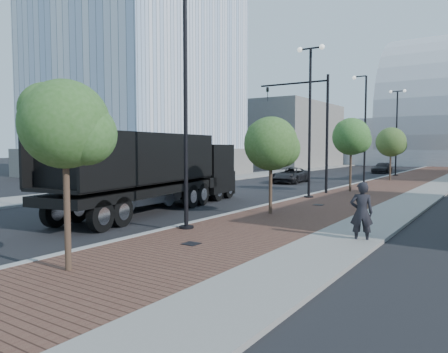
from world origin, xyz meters
The scene contains 23 objects.
sidewalk centered at (3.50, 40.00, 0.06)m, with size 7.00×140.00×0.12m, color #4C2D23.
concrete_strip centered at (6.20, 40.00, 0.07)m, with size 2.40×140.00×0.13m, color slate.
curb centered at (0.00, 40.00, 0.07)m, with size 0.30×140.00×0.14m, color gray.
west_sidewalk centered at (-13.00, 40.00, 0.06)m, with size 4.00×140.00×0.12m, color slate.
dump_truck centered at (-4.34, 15.28, 1.63)m, with size 4.97×14.19×3.86m.
white_sedan centered at (-5.40, 13.50, 0.82)m, with size 1.73×4.97×1.64m, color white.
dark_car_mid centered at (-5.45, 32.40, 0.69)m, with size 2.27×4.93×1.37m, color black.
dark_car_far centered at (-2.12, 51.59, 0.63)m, with size 1.76×4.32×1.25m, color black.
pedestrian centered at (6.74, 11.69, 1.03)m, with size 0.75×0.49×2.06m, color black.
streetlight_1 centered at (0.49, 10.00, 4.34)m, with size 1.44×0.56×9.21m.
streetlight_2 centered at (0.60, 22.00, 4.82)m, with size 1.72×0.56×9.28m.
streetlight_3 centered at (0.49, 34.00, 4.34)m, with size 1.44×0.56×9.21m.
streetlight_4 centered at (0.60, 46.00, 4.82)m, with size 1.72×0.56×9.28m.
traffic_mast centered at (-0.30, 25.00, 4.98)m, with size 5.09×0.20×8.00m.
tree_0 centered at (1.65, 4.02, 3.77)m, with size 2.28×2.21×4.89m.
tree_1 centered at (1.65, 15.02, 3.36)m, with size 2.52×2.49×4.62m.
tree_2 centered at (1.65, 27.02, 3.91)m, with size 2.60×2.58×5.22m.
tree_3 centered at (1.65, 39.02, 3.64)m, with size 2.72×2.72×5.02m.
tower_podium centered at (-24.00, 32.00, 1.50)m, with size 19.00×19.00×3.00m, color slate.
convention_center centered at (-2.00, 85.00, 6.00)m, with size 50.00×30.00×50.00m.
commercial_block_nw centered at (-20.00, 60.00, 5.00)m, with size 14.00×20.00×10.00m, color slate.
utility_cover_1 centered at (2.40, 8.00, 0.13)m, with size 0.50×0.50×0.02m, color black.
utility_cover_2 centered at (2.40, 19.00, 0.13)m, with size 0.50×0.50×0.02m, color black.
Camera 1 is at (10.78, -2.68, 3.23)m, focal length 34.39 mm.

